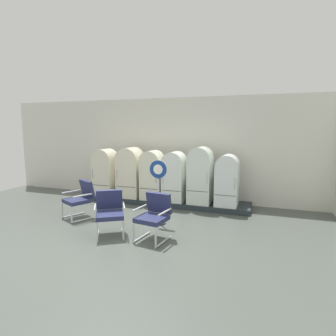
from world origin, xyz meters
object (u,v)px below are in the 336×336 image
object	(u,v)px
refrigerator_1	(131,171)
armchair_right	(154,214)
armchair_left	(80,197)
refrigerator_0	(105,171)
refrigerator_5	(227,179)
refrigerator_3	(174,175)
armchair_center	(110,210)
sign_stand	(159,195)
refrigerator_4	(200,174)
refrigerator_2	(152,173)

from	to	relation	value
refrigerator_1	armchair_right	distance (m)	3.13
armchair_left	armchair_right	size ratio (longest dim) A/B	1.00
refrigerator_0	armchair_right	bearing A→B (deg)	-42.84
refrigerator_0	refrigerator_1	xyz separation A→B (m)	(0.87, 0.04, 0.03)
refrigerator_5	armchair_left	bearing A→B (deg)	-151.25
refrigerator_3	armchair_right	world-z (taller)	refrigerator_3
refrigerator_5	armchair_center	size ratio (longest dim) A/B	1.48
refrigerator_1	sign_stand	xyz separation A→B (m)	(1.55, -1.64, -0.24)
armchair_right	armchair_center	distance (m)	0.98
refrigerator_1	armchair_right	size ratio (longest dim) A/B	1.61
armchair_right	sign_stand	bearing A→B (deg)	105.89
refrigerator_0	refrigerator_4	bearing A→B (deg)	0.33
refrigerator_5	sign_stand	size ratio (longest dim) A/B	0.92
refrigerator_4	armchair_right	size ratio (longest dim) A/B	1.68
armchair_center	refrigerator_3	bearing A→B (deg)	77.22
refrigerator_3	sign_stand	bearing A→B (deg)	-85.05
refrigerator_5	armchair_center	world-z (taller)	refrigerator_5
refrigerator_4	sign_stand	distance (m)	1.75
refrigerator_2	armchair_right	xyz separation A→B (m)	(1.07, -2.48, -0.38)
refrigerator_0	armchair_right	xyz separation A→B (m)	(2.67, -2.48, -0.38)
refrigerator_4	refrigerator_5	size ratio (longest dim) A/B	1.14
refrigerator_0	refrigerator_3	distance (m)	2.28
refrigerator_1	refrigerator_4	bearing A→B (deg)	-0.71
refrigerator_3	sign_stand	world-z (taller)	refrigerator_3
refrigerator_4	refrigerator_5	xyz separation A→B (m)	(0.74, 0.00, -0.10)
refrigerator_0	refrigerator_5	xyz separation A→B (m)	(3.78, 0.02, -0.03)
refrigerator_0	refrigerator_2	world-z (taller)	refrigerator_0
armchair_center	refrigerator_1	bearing A→B (deg)	107.70
refrigerator_1	refrigerator_0	bearing A→B (deg)	-177.08
refrigerator_2	sign_stand	xyz separation A→B (m)	(0.82, -1.60, -0.21)
refrigerator_3	sign_stand	xyz separation A→B (m)	(0.14, -1.61, -0.20)
refrigerator_0	refrigerator_4	size ratio (longest dim) A/B	0.92
refrigerator_2	armchair_center	distance (m)	2.59
refrigerator_5	armchair_right	distance (m)	2.75
refrigerator_4	sign_stand	bearing A→B (deg)	-110.80
refrigerator_2	sign_stand	size ratio (longest dim) A/B	0.96
refrigerator_2	armchair_left	bearing A→B (deg)	-122.92
armchair_right	armchair_center	world-z (taller)	same
refrigerator_0	armchair_right	world-z (taller)	refrigerator_0
refrigerator_5	armchair_left	distance (m)	3.85
refrigerator_5	armchair_center	xyz separation A→B (m)	(-2.08, -2.58, -0.35)
refrigerator_3	refrigerator_5	xyz separation A→B (m)	(1.50, 0.01, -0.02)
refrigerator_2	sign_stand	distance (m)	1.81
refrigerator_3	refrigerator_4	size ratio (longest dim) A/B	0.90
refrigerator_0	refrigerator_5	distance (m)	3.78
refrigerator_3	refrigerator_5	bearing A→B (deg)	0.29
refrigerator_2	armchair_right	size ratio (longest dim) A/B	1.54
refrigerator_5	armchair_right	world-z (taller)	refrigerator_5
refrigerator_2	refrigerator_5	bearing A→B (deg)	0.46
refrigerator_4	armchair_center	xyz separation A→B (m)	(-1.34, -2.58, -0.45)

